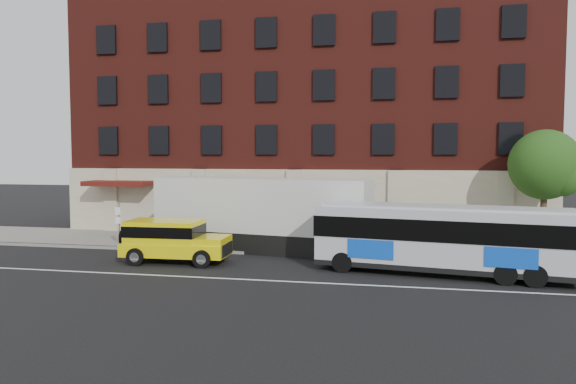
% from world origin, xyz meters
% --- Properties ---
extents(ground, '(120.00, 120.00, 0.00)m').
position_xyz_m(ground, '(0.00, 0.00, 0.00)').
color(ground, black).
rests_on(ground, ground).
extents(sidewalk, '(60.00, 6.00, 0.15)m').
position_xyz_m(sidewalk, '(0.00, 9.00, 0.07)').
color(sidewalk, gray).
rests_on(sidewalk, ground).
extents(kerb, '(60.00, 0.25, 0.15)m').
position_xyz_m(kerb, '(0.00, 6.00, 0.07)').
color(kerb, gray).
rests_on(kerb, ground).
extents(lane_line, '(60.00, 0.12, 0.01)m').
position_xyz_m(lane_line, '(0.00, 0.50, 0.01)').
color(lane_line, white).
rests_on(lane_line, ground).
extents(building, '(30.00, 12.10, 15.00)m').
position_xyz_m(building, '(-0.01, 16.92, 7.58)').
color(building, '#561A14').
rests_on(building, sidewalk).
extents(sign_pole, '(0.30, 0.20, 2.50)m').
position_xyz_m(sign_pole, '(-8.50, 6.15, 1.45)').
color(sign_pole, slate).
rests_on(sign_pole, ground).
extents(street_tree, '(3.60, 3.60, 6.20)m').
position_xyz_m(street_tree, '(13.54, 9.48, 4.41)').
color(street_tree, '#3E301F').
rests_on(street_tree, sidewalk).
extents(city_bus, '(10.91, 3.97, 2.93)m').
position_xyz_m(city_bus, '(8.05, 2.98, 1.62)').
color(city_bus, silver).
rests_on(city_bus, ground).
extents(yellow_suv, '(5.25, 2.43, 1.99)m').
position_xyz_m(yellow_suv, '(-4.24, 3.24, 1.14)').
color(yellow_suv, '#FAEB09').
rests_on(yellow_suv, ground).
extents(shipping_container, '(11.72, 4.18, 3.83)m').
position_xyz_m(shipping_container, '(-0.87, 6.94, 1.90)').
color(shipping_container, black).
rests_on(shipping_container, ground).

